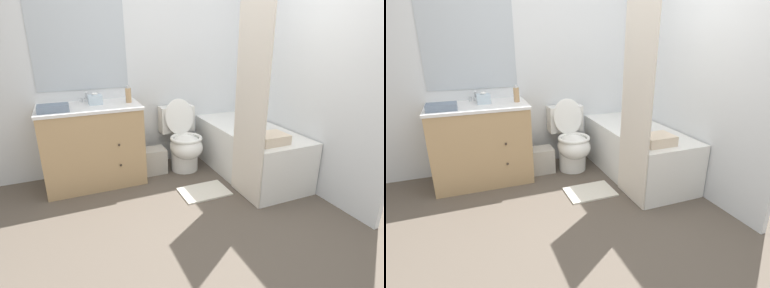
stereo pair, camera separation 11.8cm
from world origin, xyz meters
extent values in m
plane|color=brown|center=(0.00, 0.00, 0.00)|extent=(14.00, 14.00, 0.00)
cube|color=silver|center=(0.00, 1.64, 1.25)|extent=(8.00, 0.05, 2.50)
cube|color=#B2BCC6|center=(-0.75, 1.61, 1.44)|extent=(0.94, 0.01, 0.93)
cube|color=silver|center=(1.28, 0.81, 1.25)|extent=(0.05, 2.61, 2.50)
cube|color=tan|center=(-0.75, 1.33, 0.41)|extent=(0.98, 0.57, 0.82)
cube|color=white|center=(-0.75, 1.33, 0.84)|extent=(1.00, 0.59, 0.03)
cylinder|color=white|center=(-0.75, 1.33, 0.80)|extent=(0.34, 0.34, 0.10)
sphere|color=#382D23|center=(-0.53, 1.03, 0.49)|extent=(0.02, 0.02, 0.02)
sphere|color=#382D23|center=(-0.53, 1.03, 0.27)|extent=(0.02, 0.02, 0.02)
cylinder|color=silver|center=(-0.75, 1.54, 0.87)|extent=(0.04, 0.04, 0.04)
cylinder|color=silver|center=(-0.75, 1.50, 0.93)|extent=(0.02, 0.11, 0.09)
cylinder|color=silver|center=(-0.80, 1.54, 0.87)|extent=(0.03, 0.03, 0.04)
cylinder|color=silver|center=(-0.69, 1.54, 0.87)|extent=(0.03, 0.03, 0.04)
cylinder|color=white|center=(0.26, 1.24, 0.11)|extent=(0.32, 0.32, 0.23)
ellipsoid|color=white|center=(0.26, 1.19, 0.31)|extent=(0.37, 0.45, 0.28)
torus|color=white|center=(0.26, 1.19, 0.41)|extent=(0.37, 0.37, 0.04)
cube|color=white|center=(0.26, 1.50, 0.57)|extent=(0.41, 0.18, 0.31)
ellipsoid|color=white|center=(0.26, 1.39, 0.61)|extent=(0.35, 0.13, 0.42)
cube|color=white|center=(0.90, 0.88, 0.27)|extent=(0.68, 1.47, 0.55)
cube|color=#ACB1B2|center=(0.90, 0.88, 0.54)|extent=(0.56, 1.35, 0.01)
cube|color=silver|center=(0.55, 0.39, 0.97)|extent=(0.01, 0.49, 1.92)
cube|color=#B7B2A8|center=(-0.10, 1.31, 0.14)|extent=(0.27, 0.23, 0.29)
cube|color=silver|center=(-0.68, 1.37, 0.90)|extent=(0.14, 0.13, 0.09)
ellipsoid|color=white|center=(-0.68, 1.37, 0.96)|extent=(0.06, 0.04, 0.03)
cylinder|color=tan|center=(-0.34, 1.32, 0.93)|extent=(0.06, 0.06, 0.15)
cylinder|color=silver|center=(-0.34, 1.32, 1.01)|extent=(0.03, 0.03, 0.03)
cube|color=slate|center=(-1.07, 1.19, 0.88)|extent=(0.28, 0.18, 0.06)
cube|color=beige|center=(0.79, 0.36, 0.59)|extent=(0.29, 0.24, 0.09)
cube|color=silver|center=(0.23, 0.63, 0.01)|extent=(0.49, 0.34, 0.02)
camera|label=1|loc=(-0.97, -1.82, 1.51)|focal=28.00mm
camera|label=2|loc=(-0.86, -1.87, 1.51)|focal=28.00mm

